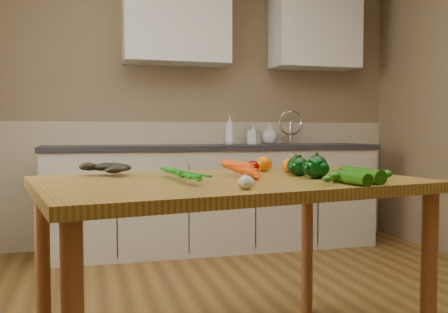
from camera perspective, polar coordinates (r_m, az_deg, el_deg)
name	(u,v)px	position (r m, az deg, el deg)	size (l,w,h in m)	color
room	(279,81)	(2.32, 6.26, 8.52)	(4.04, 5.04, 2.64)	brown
counter_run	(215,196)	(4.33, -1.00, -4.51)	(2.84, 0.64, 1.14)	#B4AB96
upper_cabinets	(244,26)	(4.59, 2.32, 14.63)	(2.15, 0.35, 0.70)	silver
table	(228,200)	(2.10, 0.48, -5.03)	(1.68, 1.24, 0.82)	olive
soap_bottle_a	(230,130)	(4.43, 0.66, 3.06)	(0.10, 0.10, 0.26)	silver
soap_bottle_b	(254,134)	(4.49, 3.43, 2.62)	(0.08, 0.09, 0.19)	silver
soap_bottle_c	(269,134)	(4.57, 5.21, 2.63)	(0.15, 0.15, 0.19)	silver
carrot_bunch	(224,170)	(2.09, -0.02, -1.51)	(0.28, 0.22, 0.08)	#E64505
leafy_greens	(105,164)	(2.26, -13.48, -0.83)	(0.22, 0.20, 0.11)	black
garlic_bulb	(246,182)	(1.71, 2.54, -2.99)	(0.06, 0.06, 0.05)	beige
pepper_a	(300,167)	(2.23, 8.63, -1.18)	(0.08, 0.08, 0.08)	black
pepper_b	(296,166)	(2.32, 8.18, -1.06)	(0.08, 0.08, 0.08)	black
pepper_c	(317,167)	(2.13, 10.54, -1.21)	(0.10, 0.10, 0.10)	black
tomato_a	(253,167)	(2.37, 3.31, -1.19)	(0.06, 0.06, 0.06)	#8B0202
tomato_b	(264,164)	(2.47, 4.58, -0.84)	(0.08, 0.08, 0.07)	#D36205
tomato_c	(290,165)	(2.42, 7.50, -0.99)	(0.08, 0.08, 0.07)	#D36205
zucchini_a	(361,175)	(2.02, 15.40, -2.04)	(0.06, 0.06, 0.24)	#144B08
zucchini_b	(350,178)	(1.93, 14.21, -2.39)	(0.05, 0.05, 0.20)	#144B08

